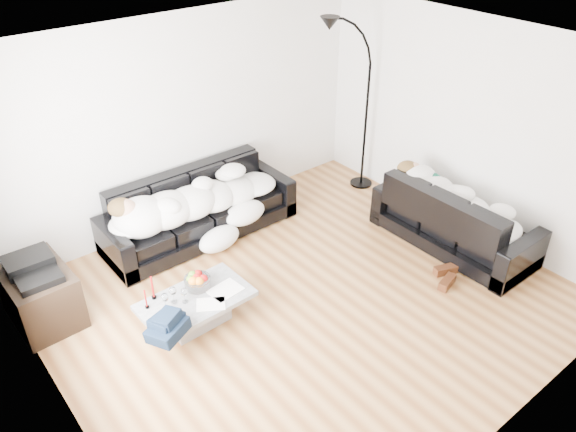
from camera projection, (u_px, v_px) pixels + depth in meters
ground at (306, 299)px, 6.01m from camera, size 5.00×5.00×0.00m
wall_back at (187, 122)px, 6.80m from camera, size 5.00×0.02×2.60m
wall_left at (42, 304)px, 3.99m from camera, size 0.02×4.50×2.60m
wall_right at (468, 127)px, 6.65m from camera, size 0.02×4.50×2.60m
ceiling at (311, 57)px, 4.63m from camera, size 5.00×5.00×0.00m
sofa_back at (199, 207)px, 6.85m from camera, size 2.41×0.83×0.79m
sofa_right at (455, 217)px, 6.67m from camera, size 0.83×1.95×0.79m
sleeper_back at (200, 192)px, 6.70m from camera, size 2.04×0.70×0.41m
sleeper_right at (458, 200)px, 6.54m from camera, size 0.70×1.67×0.41m
teal_cushion at (416, 175)px, 6.86m from camera, size 0.42×0.38×0.20m
coffee_table at (197, 311)px, 5.62m from camera, size 1.10×0.66×0.32m
fruit_bowl at (197, 280)px, 5.65m from camera, size 0.28×0.28×0.17m
wine_glass_a at (173, 295)px, 5.44m from camera, size 0.09×0.09×0.18m
wine_glass_b at (165, 302)px, 5.35m from camera, size 0.09×0.09×0.18m
wine_glass_c at (185, 295)px, 5.44m from camera, size 0.08×0.08×0.17m
candle_left at (146, 299)px, 5.36m from camera, size 0.04×0.04×0.21m
candle_right at (153, 288)px, 5.46m from camera, size 0.06×0.06×0.26m
newspaper_a at (225, 290)px, 5.63m from camera, size 0.35×0.28×0.01m
newspaper_b at (211, 304)px, 5.45m from camera, size 0.34×0.32×0.01m
navy_jacket at (167, 318)px, 5.04m from camera, size 0.47×0.44×0.18m
shoes at (447, 276)px, 6.26m from camera, size 0.48×0.35×0.11m
av_cabinet at (40, 295)px, 5.61m from camera, size 0.61×0.87×0.59m
stereo at (32, 267)px, 5.42m from camera, size 0.45×0.35×0.13m
floor_lamp at (366, 114)px, 7.59m from camera, size 0.83×0.43×2.17m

